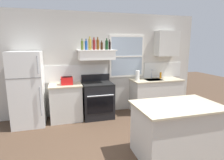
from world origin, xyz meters
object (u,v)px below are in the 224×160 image
object	(u,v)px
bottle_amber_wine	(98,44)
bottle_brown_stout	(102,46)
kitchen_island	(176,130)
bottle_olive_oil_square	(82,45)
toaster	(67,81)
bottle_blue_liqueur	(86,45)
bottle_balsamic_dark	(110,45)
bottle_champagne_gold_foil	(90,44)
refrigerator	(28,89)
bottle_red_label_wine	(94,45)
stove_range	(98,100)
dish_soap_bottle	(161,75)
paper_towel_roll	(138,76)
bottle_dark_green_wine	(107,45)

from	to	relation	value
bottle_amber_wine	bottle_brown_stout	bearing A→B (deg)	6.67
kitchen_island	bottle_olive_oil_square	bearing A→B (deg)	121.73
toaster	bottle_brown_stout	distance (m)	1.24
bottle_blue_liqueur	bottle_balsamic_dark	distance (m)	0.63
bottle_champagne_gold_foil	bottle_balsamic_dark	bearing A→B (deg)	4.82
refrigerator	bottle_champagne_gold_foil	bearing A→B (deg)	5.09
bottle_red_label_wine	stove_range	bearing A→B (deg)	-53.78
toaster	bottle_olive_oil_square	bearing A→B (deg)	5.89
bottle_olive_oil_square	bottle_brown_stout	size ratio (longest dim) A/B	1.19
bottle_balsamic_dark	dish_soap_bottle	xyz separation A→B (m)	(1.52, -0.02, -0.85)
stove_range	bottle_olive_oil_square	bearing A→B (deg)	171.60
dish_soap_bottle	bottle_brown_stout	bearing A→B (deg)	179.76
stove_range	refrigerator	bearing A→B (deg)	-179.20
stove_range	bottle_amber_wine	size ratio (longest dim) A/B	3.50
bottle_brown_stout	bottle_blue_liqueur	bearing A→B (deg)	-166.03
bottle_amber_wine	kitchen_island	size ratio (longest dim) A/B	0.22
bottle_amber_wine	stove_range	bearing A→B (deg)	-109.75
paper_towel_roll	bottle_blue_liqueur	bearing A→B (deg)	179.78
bottle_blue_liqueur	bottle_brown_stout	world-z (taller)	bottle_blue_liqueur
stove_range	paper_towel_roll	xyz separation A→B (m)	(1.12, 0.04, 0.58)
bottle_champagne_gold_foil	bottle_amber_wine	bearing A→B (deg)	6.30
bottle_blue_liqueur	bottle_red_label_wine	size ratio (longest dim) A/B	0.89
bottle_red_label_wine	bottle_brown_stout	distance (m)	0.22
stove_range	bottle_champagne_gold_foil	distance (m)	1.43
bottle_olive_oil_square	paper_towel_roll	bearing A→B (deg)	-0.60
bottle_brown_stout	kitchen_island	bearing A→B (deg)	-70.17
bottle_balsamic_dark	dish_soap_bottle	distance (m)	1.74
bottle_olive_oil_square	kitchen_island	size ratio (longest dim) A/B	0.19
kitchen_island	stove_range	bearing A→B (deg)	114.67
bottle_champagne_gold_foil	bottle_amber_wine	world-z (taller)	bottle_champagne_gold_foil
toaster	bottle_blue_liqueur	world-z (taller)	bottle_blue_liqueur
bottle_champagne_gold_foil	dish_soap_bottle	world-z (taller)	bottle_champagne_gold_foil
stove_range	bottle_red_label_wine	size ratio (longest dim) A/B	3.61
bottle_red_label_wine	kitchen_island	distance (m)	2.74
toaster	bottle_olive_oil_square	size ratio (longest dim) A/B	1.09
stove_range	bottle_balsamic_dark	distance (m)	1.44
bottle_champagne_gold_foil	kitchen_island	size ratio (longest dim) A/B	0.23
dish_soap_bottle	bottle_dark_green_wine	bearing A→B (deg)	-176.71
bottle_balsamic_dark	bottle_champagne_gold_foil	bearing A→B (deg)	-175.18
dish_soap_bottle	kitchen_island	distance (m)	2.43
refrigerator	bottle_balsamic_dark	size ratio (longest dim) A/B	6.72
bottle_champagne_gold_foil	bottle_olive_oil_square	bearing A→B (deg)	-164.05
toaster	bottle_amber_wine	distance (m)	1.19
bottle_champagne_gold_foil	paper_towel_roll	distance (m)	1.53
toaster	bottle_champagne_gold_foil	world-z (taller)	bottle_champagne_gold_foil
bottle_olive_oil_square	bottle_champagne_gold_foil	world-z (taller)	bottle_champagne_gold_foil
bottle_red_label_wine	bottle_dark_green_wine	distance (m)	0.32
paper_towel_roll	kitchen_island	distance (m)	2.17
bottle_champagne_gold_foil	bottle_brown_stout	bearing A→B (deg)	6.42
paper_towel_roll	bottle_amber_wine	bearing A→B (deg)	174.91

